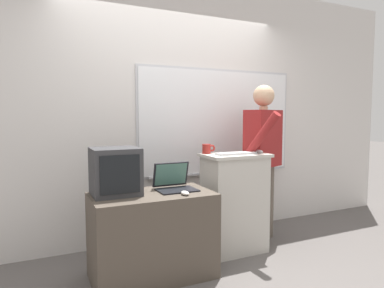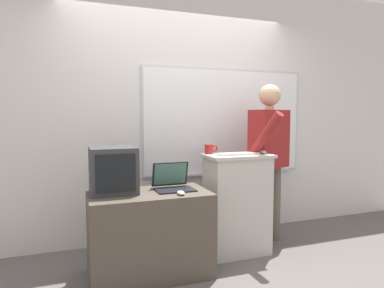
{
  "view_description": "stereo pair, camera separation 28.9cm",
  "coord_description": "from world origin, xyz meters",
  "views": [
    {
      "loc": [
        -1.42,
        -2.43,
        1.38
      ],
      "look_at": [
        -0.09,
        0.42,
        1.11
      ],
      "focal_mm": 32.0,
      "sensor_mm": 36.0,
      "label": 1
    },
    {
      "loc": [
        -1.16,
        -2.54,
        1.38
      ],
      "look_at": [
        -0.09,
        0.42,
        1.11
      ],
      "focal_mm": 32.0,
      "sensor_mm": 36.0,
      "label": 2
    }
  ],
  "objects": [
    {
      "name": "ground_plane",
      "position": [
        0.0,
        0.0,
        0.0
      ],
      "size": [
        30.0,
        30.0,
        0.0
      ],
      "primitive_type": "plane",
      "color": "#5B5654"
    },
    {
      "name": "back_wall",
      "position": [
        0.02,
        1.15,
        1.44
      ],
      "size": [
        6.4,
        0.17,
        2.9
      ],
      "color": "silver",
      "rests_on": "ground_plane"
    },
    {
      "name": "lectern_podium",
      "position": [
        0.4,
        0.46,
        0.5
      ],
      "size": [
        0.65,
        0.42,
        1.0
      ],
      "color": "#BCB7AD",
      "rests_on": "ground_plane"
    },
    {
      "name": "side_desk",
      "position": [
        -0.53,
        0.28,
        0.36
      ],
      "size": [
        1.01,
        0.56,
        0.72
      ],
      "color": "#4C4238",
      "rests_on": "ground_plane"
    },
    {
      "name": "person_presenter",
      "position": [
        0.85,
        0.6,
        1.0
      ],
      "size": [
        0.63,
        0.67,
        1.7
      ],
      "rotation": [
        0.0,
        0.0,
        0.37
      ],
      "color": "brown",
      "rests_on": "ground_plane"
    },
    {
      "name": "laptop",
      "position": [
        -0.3,
        0.35,
        0.79
      ],
      "size": [
        0.34,
        0.3,
        0.23
      ],
      "color": "black",
      "rests_on": "side_desk"
    },
    {
      "name": "wireless_keyboard",
      "position": [
        0.38,
        0.41,
        1.01
      ],
      "size": [
        0.41,
        0.12,
        0.02
      ],
      "color": "silver",
      "rests_on": "lectern_podium"
    },
    {
      "name": "computer_mouse_by_laptop",
      "position": [
        -0.3,
        0.1,
        0.74
      ],
      "size": [
        0.06,
        0.1,
        0.03
      ],
      "color": "silver",
      "rests_on": "side_desk"
    },
    {
      "name": "computer_mouse_by_keyboard",
      "position": [
        0.66,
        0.41,
        1.01
      ],
      "size": [
        0.06,
        0.1,
        0.03
      ],
      "color": "#BCBCC1",
      "rests_on": "lectern_podium"
    },
    {
      "name": "crt_monitor",
      "position": [
        -0.81,
        0.36,
        0.92
      ],
      "size": [
        0.38,
        0.35,
        0.39
      ],
      "color": "#333335",
      "rests_on": "side_desk"
    },
    {
      "name": "coffee_mug",
      "position": [
        0.16,
        0.59,
        1.04
      ],
      "size": [
        0.14,
        0.08,
        0.1
      ],
      "color": "maroon",
      "rests_on": "lectern_podium"
    }
  ]
}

